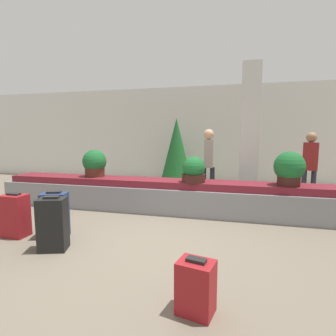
% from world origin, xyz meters
% --- Properties ---
extents(ground_plane, '(18.00, 18.00, 0.00)m').
position_xyz_m(ground_plane, '(0.00, 0.00, 0.00)').
color(ground_plane, '#6B6051').
extents(back_wall, '(18.00, 0.06, 3.20)m').
position_xyz_m(back_wall, '(0.00, 5.35, 1.60)').
color(back_wall, silver).
rests_on(back_wall, ground_plane).
extents(carousel, '(7.57, 0.76, 0.66)m').
position_xyz_m(carousel, '(0.00, 1.65, 0.32)').
color(carousel, gray).
rests_on(carousel, ground_plane).
extents(pillar, '(0.41, 0.41, 3.20)m').
position_xyz_m(pillar, '(1.65, 2.81, 1.60)').
color(pillar, silver).
rests_on(pillar, ground_plane).
extents(suitcase_0, '(0.44, 0.36, 0.73)m').
position_xyz_m(suitcase_0, '(-1.35, -0.17, 0.35)').
color(suitcase_0, navy).
rests_on(suitcase_0, ground_plane).
extents(suitcase_1, '(0.37, 0.27, 0.69)m').
position_xyz_m(suitcase_1, '(-1.98, -0.28, 0.33)').
color(suitcase_1, maroon).
rests_on(suitcase_1, ground_plane).
extents(suitcase_2, '(0.43, 0.37, 0.76)m').
position_xyz_m(suitcase_2, '(-1.08, -0.56, 0.37)').
color(suitcase_2, black).
rests_on(suitcase_2, ground_plane).
extents(suitcase_3, '(0.36, 0.31, 0.51)m').
position_xyz_m(suitcase_3, '(1.01, -1.38, 0.24)').
color(suitcase_3, maroon).
rests_on(suitcase_3, ground_plane).
extents(potted_plant_0, '(0.55, 0.55, 0.63)m').
position_xyz_m(potted_plant_0, '(2.30, 1.61, 0.97)').
color(potted_plant_0, '#381914').
rests_on(potted_plant_0, carousel).
extents(potted_plant_1, '(0.53, 0.53, 0.60)m').
position_xyz_m(potted_plant_1, '(-1.72, 1.73, 0.95)').
color(potted_plant_1, '#4C2319').
rests_on(potted_plant_1, carousel).
extents(potted_plant_2, '(0.46, 0.46, 0.51)m').
position_xyz_m(potted_plant_2, '(0.55, 1.54, 0.89)').
color(potted_plant_2, '#381914').
rests_on(potted_plant_2, carousel).
extents(traveler_0, '(0.31, 0.36, 1.65)m').
position_xyz_m(traveler_0, '(3.00, 3.01, 0.98)').
color(traveler_0, '#282833').
rests_on(traveler_0, ground_plane).
extents(traveler_1, '(0.31, 0.35, 1.73)m').
position_xyz_m(traveler_1, '(0.73, 2.68, 1.04)').
color(traveler_1, '#282833').
rests_on(traveler_1, ground_plane).
extents(decorated_tree, '(0.97, 0.97, 2.11)m').
position_xyz_m(decorated_tree, '(-0.43, 4.45, 1.14)').
color(decorated_tree, '#4C331E').
rests_on(decorated_tree, ground_plane).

